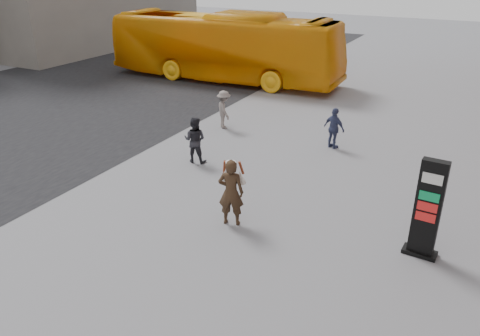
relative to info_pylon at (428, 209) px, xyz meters
The scene contains 8 objects.
ground 5.18m from the info_pylon, 161.63° to the right, with size 100.00×100.00×0.00m, color #9E9EA3.
road 18.15m from the info_pylon, 169.14° to the left, with size 16.00×60.00×0.01m, color black.
info_pylon is the anchor object (origin of this frame).
woman 4.68m from the info_pylon, 169.59° to the right, with size 0.82×0.78×1.81m.
bus 17.89m from the info_pylon, 134.63° to the left, with size 3.10×13.25×3.69m, color #F29F0E.
pedestrian_a 7.93m from the info_pylon, 164.40° to the left, with size 0.76×0.60×1.57m, color #26262C.
pedestrian_b 10.18m from the info_pylon, 146.59° to the left, with size 0.99×0.57×1.54m, color gray.
pedestrian_c 6.79m from the info_pylon, 125.02° to the left, with size 0.88×0.37×1.50m, color #3D446B.
Camera 1 is at (5.36, -8.52, 6.38)m, focal length 35.00 mm.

